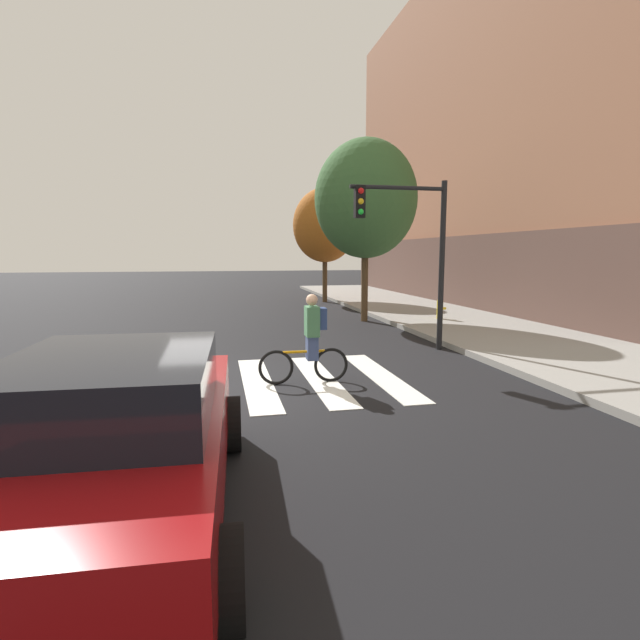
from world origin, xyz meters
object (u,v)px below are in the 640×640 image
cyclist (310,339)px  fire_hydrant (440,308)px  sedan_near (118,436)px  street_tree_near (366,199)px  manhole_cover (192,411)px  street_tree_mid (325,225)px  traffic_light_near (411,236)px

cyclist → fire_hydrant: cyclist is taller
sedan_near → cyclist: (2.59, 4.38, 0.02)m
cyclist → street_tree_near: size_ratio=0.27×
manhole_cover → fire_hydrant: fire_hydrant is taller
manhole_cover → fire_hydrant: (8.12, 8.23, 0.53)m
manhole_cover → sedan_near: (-0.47, -3.11, 0.82)m
street_tree_mid → cyclist: bearing=-103.6°
traffic_light_near → fire_hydrant: traffic_light_near is taller
fire_hydrant → street_tree_mid: size_ratio=0.14×
sedan_near → fire_hydrant: bearing=52.9°
traffic_light_near → cyclist: bearing=-140.1°
cyclist → traffic_light_near: 4.41m
manhole_cover → cyclist: cyclist is taller
manhole_cover → street_tree_mid: size_ratio=0.11×
traffic_light_near → street_tree_near: (0.51, 5.43, 1.46)m
manhole_cover → sedan_near: size_ratio=0.14×
manhole_cover → sedan_near: sedan_near is taller
fire_hydrant → street_tree_mid: bearing=106.1°
cyclist → traffic_light_near: size_ratio=0.41×
manhole_cover → street_tree_mid: 17.77m
sedan_near → fire_hydrant: 14.23m
traffic_light_near → fire_hydrant: (2.99, 4.44, -2.33)m
sedan_near → fire_hydrant: size_ratio=5.99×
cyclist → street_tree_mid: bearing=76.4°
fire_hydrant → cyclist: bearing=-130.8°
sedan_near → traffic_light_near: 9.12m
cyclist → sedan_near: bearing=-120.6°
street_tree_near → street_tree_mid: 7.16m
cyclist → fire_hydrant: bearing=49.2°
manhole_cover → street_tree_mid: (5.78, 16.37, 3.80)m
sedan_near → street_tree_near: (6.11, 12.33, 3.50)m
street_tree_near → street_tree_mid: (0.13, 7.14, -0.51)m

